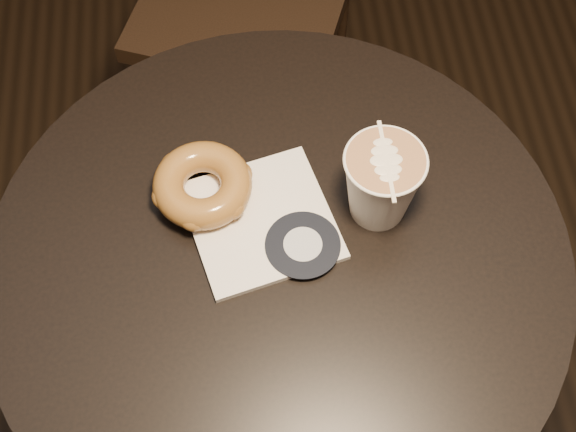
{
  "coord_description": "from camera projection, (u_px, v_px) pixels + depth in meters",
  "views": [
    {
      "loc": [
        -0.03,
        -0.43,
        1.6
      ],
      "look_at": [
        0.01,
        0.03,
        0.79
      ],
      "focal_mm": 50.0,
      "sensor_mm": 36.0,
      "label": 1
    }
  ],
  "objects": [
    {
      "name": "latte_cup",
      "position": [
        381.0,
        185.0,
        0.93
      ],
      "size": [
        0.1,
        0.1,
        0.11
      ],
      "primitive_type": null,
      "color": "white",
      "rests_on": "cafe_table"
    },
    {
      "name": "pastry_bag",
      "position": [
        261.0,
        221.0,
        0.97
      ],
      "size": [
        0.2,
        0.2,
        0.01
      ],
      "primitive_type": "cube",
      "rotation": [
        0.0,
        0.0,
        0.25
      ],
      "color": "white",
      "rests_on": "cafe_table"
    },
    {
      "name": "cafe_table",
      "position": [
        279.0,
        318.0,
        1.12
      ],
      "size": [
        0.7,
        0.7,
        0.75
      ],
      "color": "black",
      "rests_on": "ground"
    },
    {
      "name": "doughnut",
      "position": [
        202.0,
        185.0,
        0.96
      ],
      "size": [
        0.12,
        0.12,
        0.04
      ],
      "primitive_type": "torus",
      "color": "brown",
      "rests_on": "pastry_bag"
    }
  ]
}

